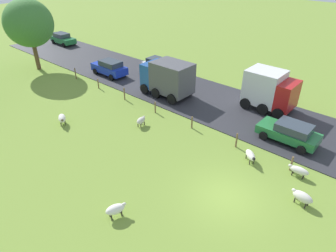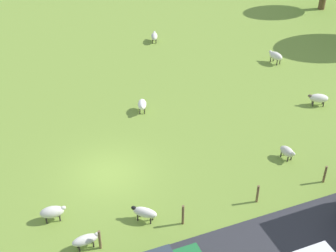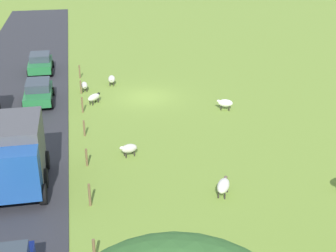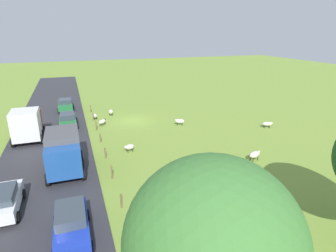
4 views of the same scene
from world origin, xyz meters
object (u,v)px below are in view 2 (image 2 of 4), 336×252
Objects in this scene: sheep_5 at (85,240)px; sheep_6 at (319,98)px; sheep_1 at (276,56)px; sheep_2 at (145,212)px; sheep_0 at (142,105)px; sheep_4 at (154,36)px; sheep_3 at (52,212)px; sheep_7 at (287,152)px.

sheep_6 reaches higher than sheep_5.
sheep_1 is at bearing 125.04° from sheep_5.
sheep_6 is at bearing 111.75° from sheep_2.
sheep_0 is at bearing 161.29° from sheep_2.
sheep_4 is (-6.80, -6.92, -0.11)m from sheep_1.
sheep_2 is 0.95× the size of sheep_3.
sheep_7 is (0.12, 12.64, -0.02)m from sheep_3.
sheep_3 is 0.98× the size of sheep_5.
sheep_5 is (12.06, -17.20, -0.13)m from sheep_1.
sheep_3 is at bearing -61.54° from sheep_1.
sheep_4 is 14.29m from sheep_6.
sheep_6 is at bearing 102.29° from sheep_3.
sheep_4 is (-9.39, 4.34, -0.04)m from sheep_0.
sheep_0 is 9.33m from sheep_7.
sheep_4 is 21.49m from sheep_5.
sheep_0 is 10.34m from sheep_4.
sheep_1 reaches higher than sheep_5.
sheep_1 reaches higher than sheep_2.
sheep_2 reaches higher than sheep_5.
sheep_5 is at bearing -78.72° from sheep_2.
sheep_6 is (-3.83, 17.56, 0.02)m from sheep_3.
sheep_0 reaches higher than sheep_4.
sheep_1 is at bearing 173.82° from sheep_6.
sheep_6 is at bearing 109.98° from sheep_5.
sheep_2 is 0.96× the size of sheep_4.
sheep_6 reaches higher than sheep_0.
sheep_1 is 6.08m from sheep_6.
sheep_0 reaches higher than sheep_2.
sheep_4 is at bearing 151.39° from sheep_5.
sheep_7 is at bearing 99.72° from sheep_2.
sheep_0 is at bearing -24.83° from sheep_4.
sheep_1 is at bearing 102.95° from sheep_0.
sheep_1 is 1.10× the size of sheep_2.
sheep_2 is 1.11× the size of sheep_7.
sheep_2 is (8.89, -3.01, -0.02)m from sheep_0.
sheep_4 is 0.95× the size of sheep_6.
sheep_4 reaches higher than sheep_5.
sheep_3 is (-1.61, -3.94, 0.01)m from sheep_2.
sheep_2 is 4.26m from sheep_3.
sheep_7 is at bearing -51.30° from sheep_6.
sheep_7 is (3.94, -4.92, -0.04)m from sheep_6.
sheep_0 is 1.10× the size of sheep_7.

